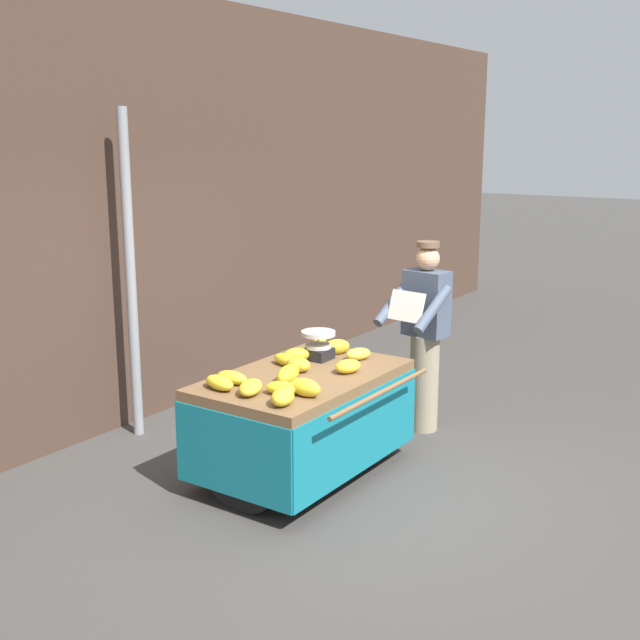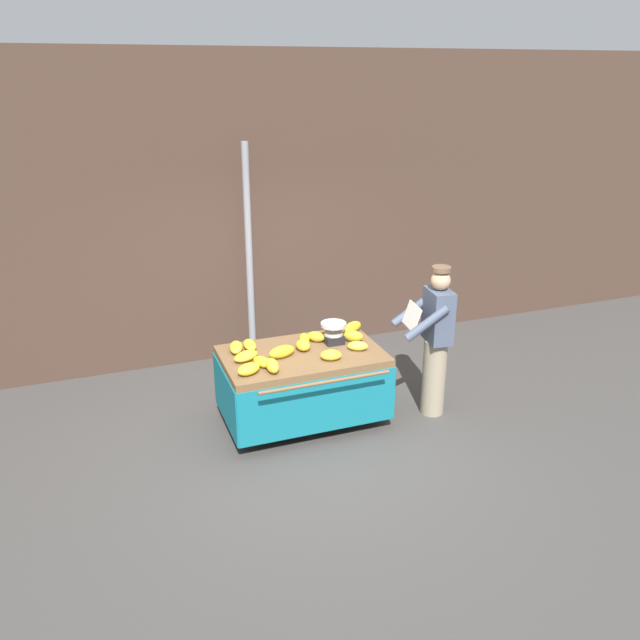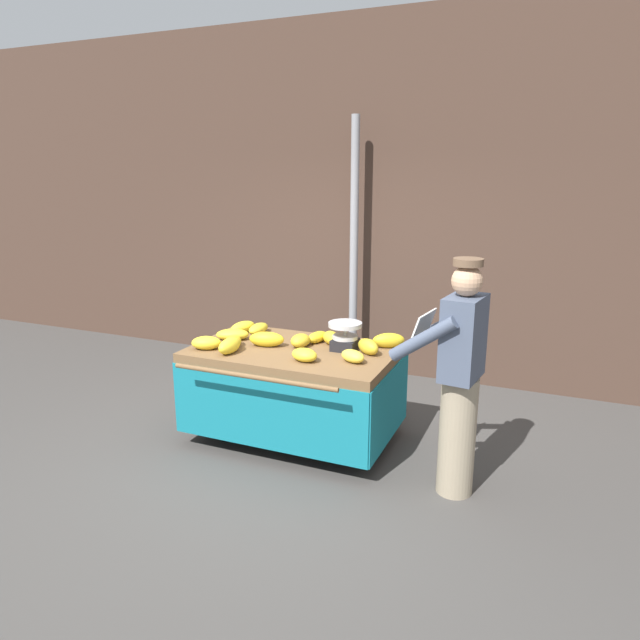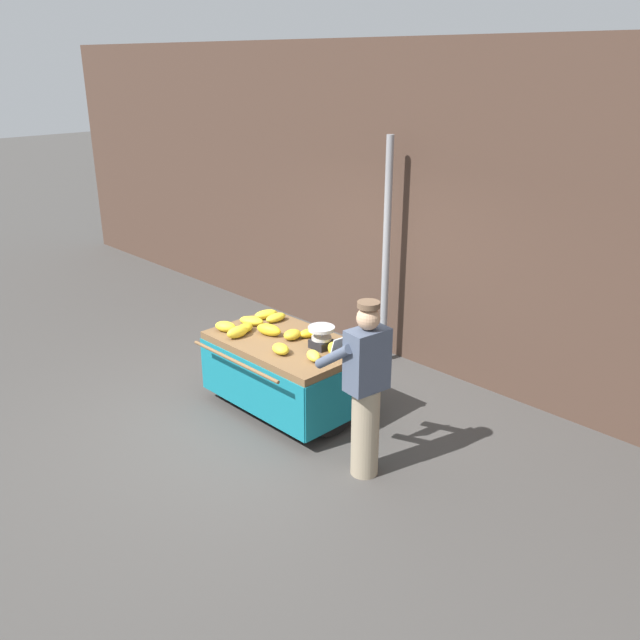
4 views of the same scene
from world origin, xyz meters
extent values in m
plane|color=#423F3D|center=(0.00, 0.00, 0.00)|extent=(60.00, 60.00, 0.00)
cube|color=#473328|center=(0.00, 2.60, 1.94)|extent=(16.00, 0.24, 3.89)
cylinder|color=gray|center=(-0.07, 2.22, 1.42)|extent=(0.09, 0.09, 2.84)
cube|color=brown|center=(0.03, 0.48, 0.79)|extent=(1.69, 1.03, 0.08)
cylinder|color=black|center=(-0.74, 0.48, 0.39)|extent=(0.05, 0.78, 0.78)
cylinder|color=#B7B7BC|center=(-0.77, 0.48, 0.39)|extent=(0.01, 0.14, 0.14)
cylinder|color=black|center=(0.79, 0.48, 0.39)|extent=(0.05, 0.78, 0.78)
cylinder|color=#B7B7BC|center=(0.82, 0.48, 0.39)|extent=(0.01, 0.14, 0.14)
cylinder|color=#4C4742|center=(0.03, 0.92, 0.37)|extent=(0.05, 0.05, 0.75)
cube|color=#147284|center=(0.03, -0.03, 0.45)|extent=(1.69, 0.02, 0.60)
cube|color=#147284|center=(0.03, 1.00, 0.45)|extent=(1.69, 0.02, 0.60)
cube|color=#147284|center=(-0.82, 0.48, 0.45)|extent=(0.02, 1.03, 0.60)
cube|color=#147284|center=(0.87, 0.48, 0.45)|extent=(0.02, 1.03, 0.60)
cylinder|color=brown|center=(0.03, -0.21, 0.81)|extent=(1.35, 0.04, 0.04)
cube|color=black|center=(0.44, 0.62, 0.87)|extent=(0.20, 0.20, 0.09)
cylinder|color=#B7B7BC|center=(0.44, 0.62, 0.97)|extent=(0.02, 0.02, 0.11)
cylinder|color=#B7B7BC|center=(0.44, 0.62, 1.05)|extent=(0.28, 0.28, 0.04)
cylinder|color=#B7B7BC|center=(0.44, 0.62, 0.94)|extent=(0.21, 0.21, 0.03)
ellipsoid|color=yellow|center=(-0.62, 0.75, 0.88)|extent=(0.20, 0.31, 0.10)
ellipsoid|color=gold|center=(-0.46, 0.31, 0.88)|extent=(0.20, 0.27, 0.10)
ellipsoid|color=yellow|center=(-0.58, 0.50, 0.88)|extent=(0.33, 0.26, 0.10)
ellipsoid|color=gold|center=(-0.21, 0.45, 0.89)|extent=(0.32, 0.21, 0.13)
ellipsoid|color=gold|center=(0.65, 0.58, 0.89)|extent=(0.26, 0.23, 0.13)
ellipsoid|color=gold|center=(0.06, 0.55, 0.88)|extent=(0.16, 0.21, 0.11)
ellipsoid|color=gold|center=(0.14, 0.73, 0.88)|extent=(0.17, 0.27, 0.09)
ellipsoid|color=gold|center=(0.75, 0.82, 0.89)|extent=(0.30, 0.23, 0.12)
ellipsoid|color=yellow|center=(0.25, 0.21, 0.88)|extent=(0.25, 0.20, 0.10)
ellipsoid|color=yellow|center=(0.61, 0.34, 0.88)|extent=(0.25, 0.21, 0.10)
ellipsoid|color=yellow|center=(-0.40, 0.16, 0.89)|extent=(0.14, 0.26, 0.13)
ellipsoid|color=yellow|center=(-0.63, 0.18, 0.89)|extent=(0.29, 0.24, 0.11)
ellipsoid|color=gold|center=(0.27, 0.72, 0.89)|extent=(0.24, 0.23, 0.12)
ellipsoid|color=yellow|center=(-0.47, 0.77, 0.88)|extent=(0.13, 0.27, 0.10)
cylinder|color=gray|center=(1.47, 0.17, 0.44)|extent=(0.26, 0.26, 0.88)
cube|color=#475166|center=(1.47, 0.17, 1.17)|extent=(0.28, 0.41, 0.58)
sphere|color=tan|center=(1.47, 0.17, 1.56)|extent=(0.21, 0.21, 0.21)
cylinder|color=brown|center=(1.47, 0.17, 1.69)|extent=(0.20, 0.20, 0.05)
cylinder|color=#475166|center=(1.23, -0.01, 1.18)|extent=(0.49, 0.15, 0.37)
cylinder|color=#475166|center=(1.28, 0.41, 1.18)|extent=(0.49, 0.15, 0.37)
cube|color=silver|center=(1.17, 0.21, 1.19)|extent=(0.13, 0.35, 0.25)
camera|label=1|loc=(-4.78, -2.96, 2.62)|focal=45.23mm
camera|label=2|loc=(-1.98, -5.42, 3.62)|focal=36.20mm
camera|label=3|loc=(2.05, -3.70, 2.27)|focal=32.47mm
camera|label=4|loc=(5.03, -3.91, 3.66)|focal=37.77mm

